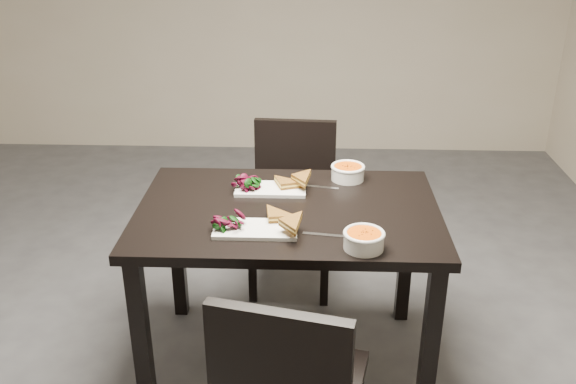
{
  "coord_description": "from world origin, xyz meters",
  "views": [
    {
      "loc": [
        0.57,
        -2.41,
        1.85
      ],
      "look_at": [
        0.49,
        -0.18,
        0.82
      ],
      "focal_mm": 39.21,
      "sensor_mm": 36.0,
      "label": 1
    }
  ],
  "objects_px": {
    "table": "(288,230)",
    "plate_near": "(256,229)",
    "plate_far": "(271,189)",
    "soup_bowl_near": "(364,239)",
    "soup_bowl_far": "(348,171)",
    "chair_far": "(293,195)"
  },
  "relations": [
    {
      "from": "table",
      "to": "plate_far",
      "type": "relative_size",
      "value": 4.08
    },
    {
      "from": "chair_far",
      "to": "plate_near",
      "type": "xyz_separation_m",
      "value": [
        -0.11,
        -0.9,
        0.27
      ]
    },
    {
      "from": "table",
      "to": "chair_far",
      "type": "bearing_deg",
      "value": 90.07
    },
    {
      "from": "chair_far",
      "to": "plate_far",
      "type": "height_order",
      "value": "chair_far"
    },
    {
      "from": "plate_near",
      "to": "plate_far",
      "type": "height_order",
      "value": "same"
    },
    {
      "from": "soup_bowl_near",
      "to": "table",
      "type": "bearing_deg",
      "value": 131.74
    },
    {
      "from": "table",
      "to": "plate_far",
      "type": "height_order",
      "value": "plate_far"
    },
    {
      "from": "plate_near",
      "to": "soup_bowl_near",
      "type": "bearing_deg",
      "value": -16.14
    },
    {
      "from": "table",
      "to": "plate_near",
      "type": "relative_size",
      "value": 3.91
    },
    {
      "from": "table",
      "to": "soup_bowl_near",
      "type": "bearing_deg",
      "value": -48.26
    },
    {
      "from": "table",
      "to": "soup_bowl_near",
      "type": "height_order",
      "value": "soup_bowl_near"
    },
    {
      "from": "table",
      "to": "soup_bowl_near",
      "type": "xyz_separation_m",
      "value": [
        0.28,
        -0.31,
        0.14
      ]
    },
    {
      "from": "soup_bowl_far",
      "to": "chair_far",
      "type": "bearing_deg",
      "value": 121.75
    },
    {
      "from": "soup_bowl_near",
      "to": "plate_far",
      "type": "relative_size",
      "value": 0.5
    },
    {
      "from": "chair_far",
      "to": "plate_near",
      "type": "bearing_deg",
      "value": -93.68
    },
    {
      "from": "chair_far",
      "to": "plate_near",
      "type": "relative_size",
      "value": 2.77
    },
    {
      "from": "soup_bowl_near",
      "to": "soup_bowl_far",
      "type": "bearing_deg",
      "value": 92.56
    },
    {
      "from": "soup_bowl_far",
      "to": "soup_bowl_near",
      "type": "bearing_deg",
      "value": -87.44
    },
    {
      "from": "plate_far",
      "to": "soup_bowl_far",
      "type": "xyz_separation_m",
      "value": [
        0.33,
        0.13,
        0.03
      ]
    },
    {
      "from": "soup_bowl_near",
      "to": "plate_near",
      "type": "bearing_deg",
      "value": 163.86
    },
    {
      "from": "table",
      "to": "soup_bowl_far",
      "type": "bearing_deg",
      "value": 49.94
    },
    {
      "from": "chair_far",
      "to": "table",
      "type": "bearing_deg",
      "value": -86.6
    }
  ]
}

